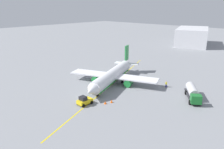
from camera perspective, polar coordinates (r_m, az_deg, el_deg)
ground_plane at (r=67.37m, az=0.00°, el=-2.44°), size 400.00×400.00×0.00m
airplane at (r=67.00m, az=0.17°, el=-0.22°), size 31.06×27.05×9.51m
fuel_tanker at (r=59.85m, az=19.95°, el=-4.36°), size 9.84×7.67×3.15m
pushback_tug at (r=53.86m, az=-7.06°, el=-6.64°), size 3.60×2.30×2.20m
refueling_worker at (r=66.47m, az=13.65°, el=-2.47°), size 0.63×0.61×1.71m
safety_cone_nose at (r=54.76m, az=-0.11°, el=-6.83°), size 0.65×0.65×0.72m
safety_cone_wingtip at (r=54.08m, az=-1.73°, el=-7.16°), size 0.64×0.64×0.72m
distant_hangar at (r=143.34m, az=19.73°, el=9.14°), size 34.68×26.44×9.85m
taxi_line_marking at (r=67.37m, az=0.00°, el=-2.43°), size 61.21×23.36×0.01m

